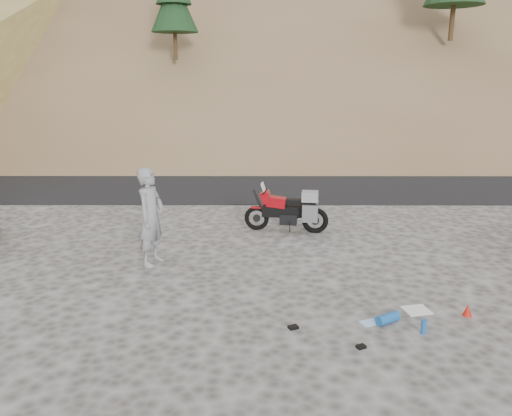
{
  "coord_description": "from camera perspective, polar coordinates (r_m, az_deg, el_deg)",
  "views": [
    {
      "loc": [
        -0.52,
        -8.19,
        3.6
      ],
      "look_at": [
        -0.54,
        1.49,
        1.0
      ],
      "focal_mm": 35.0,
      "sensor_mm": 36.0,
      "label": 1
    }
  ],
  "objects": [
    {
      "name": "gear_glove_a",
      "position": [
        7.52,
        4.28,
        -13.43
      ],
      "size": [
        0.17,
        0.15,
        0.04
      ],
      "primitive_type": "cube",
      "rotation": [
        0.0,
        0.0,
        0.43
      ],
      "color": "black",
      "rests_on": "ground"
    },
    {
      "name": "gear_bottle",
      "position": [
        7.71,
        18.62,
        -12.73
      ],
      "size": [
        0.1,
        0.1,
        0.22
      ],
      "primitive_type": "cylinder",
      "rotation": [
        0.0,
        0.0,
        -0.43
      ],
      "color": "#1A559C",
      "rests_on": "ground"
    },
    {
      "name": "gear_blue_mat",
      "position": [
        7.87,
        14.83,
        -12.09
      ],
      "size": [
        0.41,
        0.33,
        0.15
      ],
      "primitive_type": "cylinder",
      "rotation": [
        0.0,
        1.57,
        0.54
      ],
      "color": "#1A559C",
      "rests_on": "ground"
    },
    {
      "name": "motorcycle",
      "position": [
        11.71,
        3.91,
        -0.33
      ],
      "size": [
        1.98,
        0.74,
        1.18
      ],
      "rotation": [
        0.0,
        0.0,
        -0.14
      ],
      "color": "black",
      "rests_on": "ground"
    },
    {
      "name": "gear_glove_b",
      "position": [
        7.18,
        11.92,
        -15.24
      ],
      "size": [
        0.15,
        0.13,
        0.04
      ],
      "primitive_type": "cube",
      "rotation": [
        0.0,
        0.0,
        0.45
      ],
      "color": "black",
      "rests_on": "ground"
    },
    {
      "name": "gear_white_cloth",
      "position": [
        8.41,
        17.88,
        -11.04
      ],
      "size": [
        0.46,
        0.42,
        0.01
      ],
      "primitive_type": "cube",
      "rotation": [
        0.0,
        0.0,
        0.21
      ],
      "color": "white",
      "rests_on": "ground"
    },
    {
      "name": "gear_funnel",
      "position": [
        8.48,
        23.02,
        -10.69
      ],
      "size": [
        0.19,
        0.19,
        0.18
      ],
      "primitive_type": "cone",
      "rotation": [
        0.0,
        0.0,
        -0.42
      ],
      "color": "red",
      "rests_on": "ground"
    },
    {
      "name": "man",
      "position": [
        10.07,
        -11.63,
        -6.23
      ],
      "size": [
        0.65,
        0.8,
        1.91
      ],
      "primitive_type": "imported",
      "rotation": [
        0.0,
        0.0,
        1.25
      ],
      "color": "gray",
      "rests_on": "ground"
    },
    {
      "name": "road",
      "position": [
        17.57,
        1.85,
        3.2
      ],
      "size": [
        120.0,
        7.0,
        0.05
      ],
      "primitive_type": "cube",
      "color": "black",
      "rests_on": "ground"
    },
    {
      "name": "gear_blue_cloth",
      "position": [
        7.85,
        12.81,
        -12.64
      ],
      "size": [
        0.32,
        0.28,
        0.01
      ],
      "primitive_type": "cube",
      "rotation": [
        0.0,
        0.0,
        0.42
      ],
      "color": "#9CC2F2",
      "rests_on": "ground"
    },
    {
      "name": "ground",
      "position": [
        8.97,
        3.5,
        -8.67
      ],
      "size": [
        140.0,
        140.0,
        0.0
      ],
      "primitive_type": "plane",
      "color": "#454240",
      "rests_on": "ground"
    }
  ]
}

